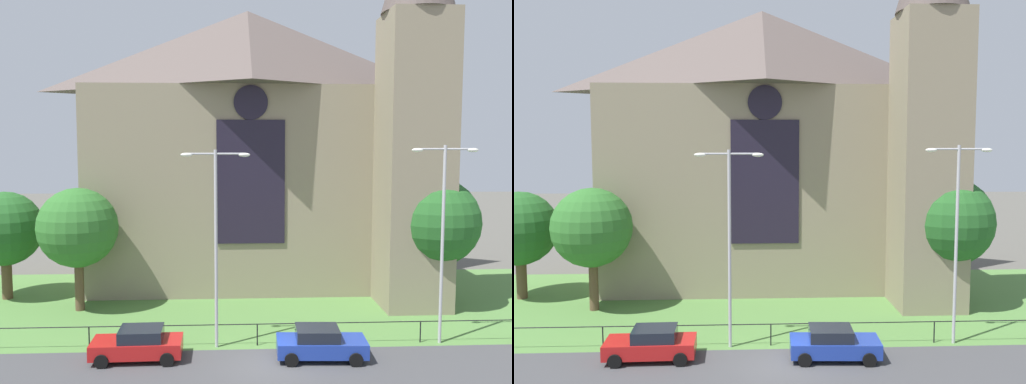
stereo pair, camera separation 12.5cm
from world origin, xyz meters
The scene contains 11 objects.
ground centered at (0.00, 10.00, 0.00)m, with size 160.00×160.00×0.00m, color #56544C.
grass_verge centered at (0.00, 8.00, 0.00)m, with size 120.00×20.00×0.01m, color #517F3D.
church_building centered at (0.43, 16.08, 10.27)m, with size 23.20×16.20×26.00m.
iron_railing centered at (-0.34, 2.50, 0.98)m, with size 33.46×0.07×1.13m.
tree_left_far centered at (-16.37, 11.50, 4.63)m, with size 4.84×4.84×7.08m.
tree_right_near centered at (10.94, 8.40, 5.33)m, with size 5.47×5.47×8.11m.
tree_left_near centered at (-10.90, 8.76, 5.08)m, with size 4.82×4.82×7.52m.
streetlamp_near centered at (-2.38, 2.40, 6.11)m, with size 3.37×0.26×9.85m.
streetlamp_far centered at (8.97, 2.40, 6.23)m, with size 3.37×0.26×10.07m.
parked_car_red centered at (-6.03, 1.04, 0.74)m, with size 4.24×2.09×1.51m.
parked_car_blue centered at (2.55, 0.70, 0.74)m, with size 4.28×2.19×1.51m.
Camera 2 is at (-1.55, -23.15, 10.00)m, focal length 36.86 mm.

